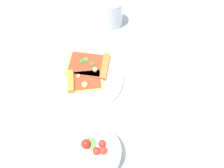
{
  "coord_description": "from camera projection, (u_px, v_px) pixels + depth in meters",
  "views": [
    {
      "loc": [
        -0.15,
        0.37,
        0.65
      ],
      "look_at": [
        -0.07,
        0.01,
        0.03
      ],
      "focal_mm": 37.74,
      "sensor_mm": 36.0,
      "label": 1
    }
  ],
  "objects": [
    {
      "name": "plate",
      "position": [
        85.0,
        77.0,
        0.77
      ],
      "size": [
        0.25,
        0.25,
        0.01
      ],
      "primitive_type": "cylinder",
      "color": "white",
      "rests_on": "ground_plane"
    },
    {
      "name": "pizza_slice_near",
      "position": [
        91.0,
        65.0,
        0.77
      ],
      "size": [
        0.14,
        0.11,
        0.02
      ],
      "color": "#E5B256",
      "rests_on": "plate"
    },
    {
      "name": "paper_napkin",
      "position": [
        155.0,
        123.0,
        0.69
      ],
      "size": [
        0.13,
        0.13,
        0.0
      ],
      "primitive_type": "cube",
      "rotation": [
        0.0,
        0.0,
        0.13
      ],
      "color": "white",
      "rests_on": "ground_plane"
    },
    {
      "name": "soda_glass",
      "position": [
        112.0,
        14.0,
        0.85
      ],
      "size": [
        0.07,
        0.07,
        0.11
      ],
      "color": "silver",
      "rests_on": "ground_plane"
    },
    {
      "name": "ground_plane",
      "position": [
        92.0,
        81.0,
        0.76
      ],
      "size": [
        2.4,
        2.4,
        0.0
      ],
      "primitive_type": "plane",
      "color": "#B2B7BC",
      "rests_on": "ground"
    },
    {
      "name": "salad_bowl",
      "position": [
        97.0,
        153.0,
        0.61
      ],
      "size": [
        0.13,
        0.13,
        0.08
      ],
      "color": "white",
      "rests_on": "ground_plane"
    },
    {
      "name": "pizza_slice_far",
      "position": [
        82.0,
        81.0,
        0.74
      ],
      "size": [
        0.13,
        0.11,
        0.03
      ],
      "color": "#E5B256",
      "rests_on": "plate"
    }
  ]
}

